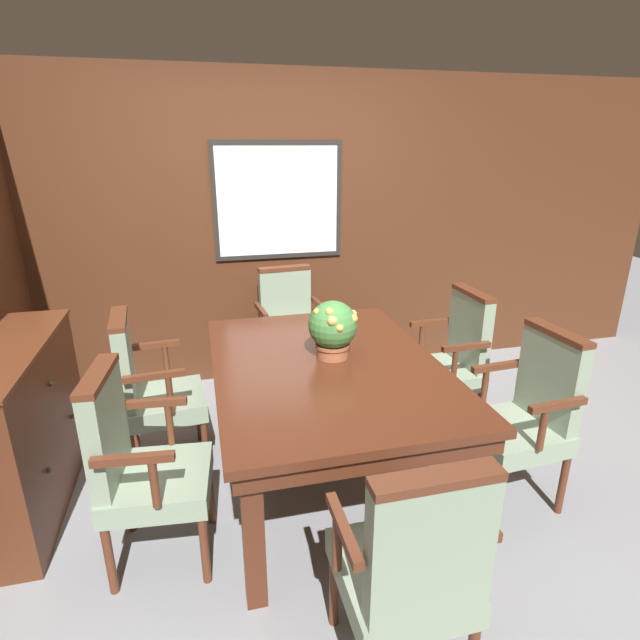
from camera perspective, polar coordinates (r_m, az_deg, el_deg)
name	(u,v)px	position (r m, az deg, el deg)	size (l,w,h in m)	color
ground_plane	(323,500)	(3.01, 0.38, -19.88)	(14.00, 14.00, 0.00)	gray
wall_back	(270,233)	(4.11, -5.68, 9.88)	(7.20, 0.08, 2.45)	#4C2816
dining_table	(326,378)	(2.81, 0.74, -6.65)	(1.23, 1.72, 0.76)	#4C2314
chair_left_near	(139,462)	(2.50, -20.02, -15.01)	(0.51, 0.53, 1.00)	#562B19
chair_left_far	(149,387)	(3.17, -18.92, -7.26)	(0.51, 0.53, 1.00)	#562B19
chair_head_near	(411,566)	(1.94, 10.38, -25.88)	(0.50, 0.48, 1.00)	#562B19
chair_head_far	(290,326)	(3.97, -3.50, -0.72)	(0.53, 0.51, 1.00)	#562B19
chair_right_far	(451,357)	(3.51, 14.77, -4.11)	(0.48, 0.51, 1.00)	#562B19
chair_right_near	(527,412)	(2.96, 22.61, -9.66)	(0.50, 0.53, 1.00)	#562B19
potted_plant	(333,328)	(2.78, 1.47, -0.94)	(0.28, 0.29, 0.33)	#9E5638
sideboard_cabinet	(15,430)	(3.17, -31.54, -10.66)	(0.45, 1.22, 0.94)	#512816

